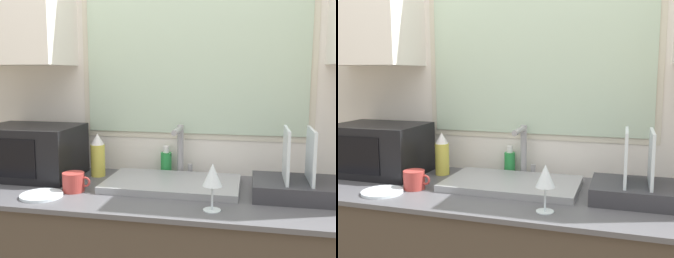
% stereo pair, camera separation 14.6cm
% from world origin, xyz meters
% --- Properties ---
extents(wall_back, '(6.00, 0.38, 2.60)m').
position_xyz_m(wall_back, '(0.00, 0.64, 1.40)').
color(wall_back, silver).
rests_on(wall_back, ground_plane).
extents(sink_basin, '(0.61, 0.36, 0.03)m').
position_xyz_m(sink_basin, '(-0.06, 0.38, 0.94)').
color(sink_basin, gray).
rests_on(sink_basin, countertop).
extents(faucet, '(0.08, 0.19, 0.26)m').
position_xyz_m(faucet, '(-0.05, 0.57, 1.08)').
color(faucet, '#99999E').
rests_on(faucet, countertop).
extents(microwave, '(0.46, 0.34, 0.26)m').
position_xyz_m(microwave, '(-0.78, 0.42, 1.05)').
color(microwave, black).
rests_on(microwave, countertop).
extents(dish_rack, '(0.37, 0.28, 0.29)m').
position_xyz_m(dish_rack, '(0.48, 0.35, 0.98)').
color(dish_rack, '#333338').
rests_on(dish_rack, countertop).
extents(spray_bottle, '(0.07, 0.07, 0.22)m').
position_xyz_m(spray_bottle, '(-0.46, 0.49, 1.03)').
color(spray_bottle, '#D8CC4C').
rests_on(spray_bottle, countertop).
extents(soap_bottle, '(0.06, 0.06, 0.15)m').
position_xyz_m(soap_bottle, '(-0.13, 0.60, 0.98)').
color(soap_bottle, '#268C3F').
rests_on(soap_bottle, countertop).
extents(mug_near_sink, '(0.13, 0.10, 0.08)m').
position_xyz_m(mug_near_sink, '(-0.46, 0.22, 0.96)').
color(mug_near_sink, '#A53833').
rests_on(mug_near_sink, countertop).
extents(wine_glass, '(0.08, 0.08, 0.18)m').
position_xyz_m(wine_glass, '(0.15, 0.11, 1.06)').
color(wine_glass, silver).
rests_on(wine_glass, countertop).
extents(small_plate, '(0.18, 0.18, 0.01)m').
position_xyz_m(small_plate, '(-0.57, 0.13, 0.93)').
color(small_plate, silver).
rests_on(small_plate, countertop).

